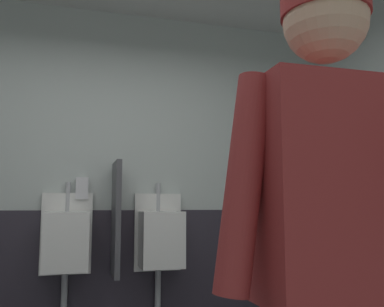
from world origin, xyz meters
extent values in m
cube|color=silver|center=(0.00, 1.93, 1.38)|extent=(4.76, 0.12, 2.77)
cube|color=#2D2833|center=(0.00, 1.85, 0.50)|extent=(4.16, 0.03, 1.01)
cube|color=white|center=(-0.27, 1.84, 0.83)|extent=(0.40, 0.05, 0.65)
cube|color=white|center=(-0.27, 1.67, 0.78)|extent=(0.34, 0.30, 0.45)
cylinder|color=#B7BABF|center=(-0.27, 1.83, 1.12)|extent=(0.04, 0.04, 0.24)
cylinder|color=#B7BABF|center=(-0.27, 1.80, 0.28)|extent=(0.05, 0.05, 0.55)
cube|color=white|center=(0.48, 1.84, 0.83)|extent=(0.40, 0.05, 0.65)
cube|color=white|center=(0.48, 1.67, 0.78)|extent=(0.34, 0.30, 0.45)
cylinder|color=#B7BABF|center=(0.48, 1.83, 1.12)|extent=(0.04, 0.04, 0.24)
cylinder|color=#B7BABF|center=(0.48, 1.80, 0.28)|extent=(0.05, 0.05, 0.55)
cube|color=#4C4C51|center=(0.10, 1.64, 0.95)|extent=(0.04, 0.40, 0.90)
cube|color=maroon|center=(0.44, -0.79, 1.09)|extent=(0.42, 0.24, 0.58)
cylinder|color=maroon|center=(0.19, -0.79, 1.10)|extent=(0.17, 0.09, 0.56)
sphere|color=#D8AD8C|center=(0.44, -0.79, 1.56)|extent=(0.23, 0.23, 0.23)
cylinder|color=maroon|center=(0.44, -0.79, 1.62)|extent=(0.25, 0.25, 0.11)
cylinder|color=#38383D|center=(1.79, 0.86, 0.37)|extent=(0.29, 0.29, 0.75)
cube|color=silver|center=(-0.16, 1.83, 1.19)|extent=(0.10, 0.07, 0.18)
camera|label=1|loc=(-0.22, -1.77, 1.05)|focal=39.28mm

